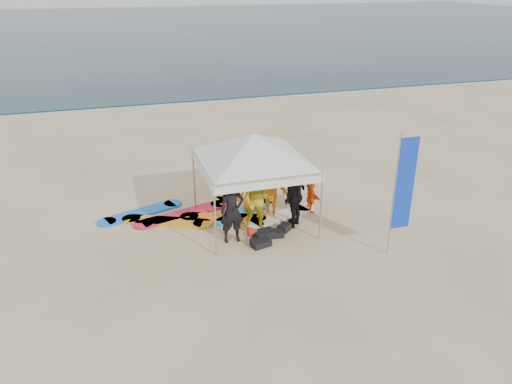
{
  "coord_description": "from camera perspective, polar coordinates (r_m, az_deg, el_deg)",
  "views": [
    {
      "loc": [
        -3.2,
        -9.01,
        6.56
      ],
      "look_at": [
        0.35,
        2.6,
        1.2
      ],
      "focal_mm": 35.0,
      "sensor_mm": 36.0,
      "label": 1
    }
  ],
  "objects": [
    {
      "name": "person_orange_a",
      "position": [
        14.31,
        1.77,
        0.39
      ],
      "size": [
        1.3,
        1.06,
        1.74
      ],
      "primitive_type": "imported",
      "rotation": [
        0.0,
        0.0,
        2.7
      ],
      "color": "orange",
      "rests_on": "ground"
    },
    {
      "name": "canopy_tent",
      "position": [
        13.29,
        -0.28,
        6.61
      ],
      "size": [
        4.0,
        4.0,
        3.02
      ],
      "color": "#A5A5A8",
      "rests_on": "ground"
    },
    {
      "name": "person_yellow",
      "position": [
        13.47,
        0.17,
        -1.05
      ],
      "size": [
        1.06,
        0.96,
        1.79
      ],
      "primitive_type": "imported",
      "rotation": [
        0.0,
        0.0,
        -0.39
      ],
      "color": "gold",
      "rests_on": "ground"
    },
    {
      "name": "person_orange_b",
      "position": [
        14.68,
        -0.52,
        0.6
      ],
      "size": [
        0.9,
        0.8,
        1.55
      ],
      "primitive_type": "imported",
      "rotation": [
        0.0,
        0.0,
        3.65
      ],
      "color": "#CE6C12",
      "rests_on": "ground"
    },
    {
      "name": "gear_pile",
      "position": [
        13.42,
        1.44,
        -4.98
      ],
      "size": [
        1.39,
        1.04,
        0.22
      ],
      "color": "black",
      "rests_on": "ground"
    },
    {
      "name": "feather_flag",
      "position": [
        12.51,
        16.49,
        0.7
      ],
      "size": [
        0.54,
        0.04,
        3.16
      ],
      "color": "#A5A5A8",
      "rests_on": "ground"
    },
    {
      "name": "person_black_b",
      "position": [
        13.78,
        4.46,
        -0.36
      ],
      "size": [
        1.11,
        1.08,
        1.87
      ],
      "primitive_type": "imported",
      "rotation": [
        0.0,
        0.0,
        3.9
      ],
      "color": "black",
      "rests_on": "ground"
    },
    {
      "name": "ocean",
      "position": [
        69.39,
        -14.99,
        17.66
      ],
      "size": [
        160.0,
        84.0,
        0.08
      ],
      "primitive_type": "cube",
      "color": "#0C2633",
      "rests_on": "ground"
    },
    {
      "name": "person_black_a",
      "position": [
        12.98,
        -2.76,
        -2.14
      ],
      "size": [
        0.65,
        0.43,
        1.77
      ],
      "primitive_type": "imported",
      "rotation": [
        0.0,
        0.0,
        0.01
      ],
      "color": "black",
      "rests_on": "ground"
    },
    {
      "name": "marker_pennant",
      "position": [
        12.79,
        -0.34,
        -4.49
      ],
      "size": [
        0.28,
        0.28,
        0.64
      ],
      "color": "#A5A5A8",
      "rests_on": "ground"
    },
    {
      "name": "ground",
      "position": [
        11.6,
        2.16,
        -10.65
      ],
      "size": [
        120.0,
        120.0,
        0.0
      ],
      "primitive_type": "plane",
      "color": "beige",
      "rests_on": "ground"
    },
    {
      "name": "shoreline_foam",
      "position": [
        28.17,
        -10.15,
        9.99
      ],
      "size": [
        160.0,
        1.2,
        0.01
      ],
      "primitive_type": "cube",
      "color": "silver",
      "rests_on": "ground"
    },
    {
      "name": "surfboard_spread",
      "position": [
        14.86,
        -5.32,
        -2.34
      ],
      "size": [
        5.93,
        2.98,
        0.07
      ],
      "color": "blue",
      "rests_on": "ground"
    },
    {
      "name": "person_seated",
      "position": [
        14.87,
        6.3,
        -0.3
      ],
      "size": [
        0.44,
        1.0,
        1.04
      ],
      "primitive_type": "imported",
      "rotation": [
        0.0,
        0.0,
        1.42
      ],
      "color": "#FF5A16",
      "rests_on": "ground"
    }
  ]
}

